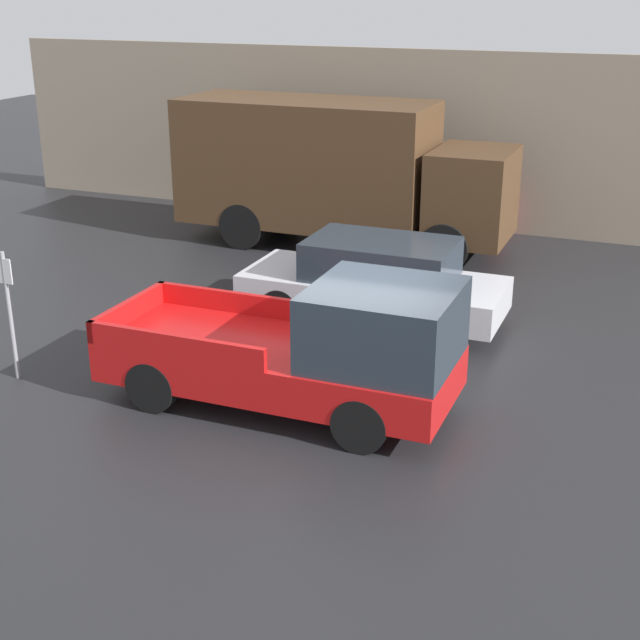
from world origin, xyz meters
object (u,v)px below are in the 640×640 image
object	(u,v)px
car	(376,281)
newspaper_box	(493,212)
pickup_truck	(312,350)
delivery_truck	(332,169)
parking_sign	(9,308)

from	to	relation	value
car	newspaper_box	xyz separation A→B (m)	(0.75, 6.92, -0.23)
pickup_truck	newspaper_box	bearing A→B (deg)	87.56
newspaper_box	car	bearing A→B (deg)	-96.19
pickup_truck	delivery_truck	world-z (taller)	delivery_truck
pickup_truck	delivery_truck	xyz separation A→B (m)	(-2.91, 8.27, 0.89)
delivery_truck	parking_sign	world-z (taller)	delivery_truck
parking_sign	newspaper_box	xyz separation A→B (m)	(5.24, 11.42, -0.61)
car	parking_sign	distance (m)	6.37
pickup_truck	car	bearing A→B (deg)	94.50
parking_sign	newspaper_box	bearing A→B (deg)	65.33
pickup_truck	parking_sign	distance (m)	4.85
pickup_truck	delivery_truck	distance (m)	8.81
pickup_truck	parking_sign	bearing A→B (deg)	-171.28
car	parking_sign	bearing A→B (deg)	-134.99
pickup_truck	delivery_truck	bearing A→B (deg)	109.36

